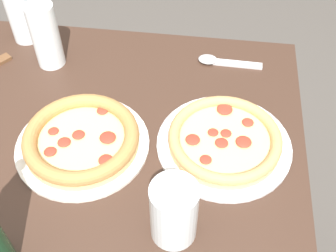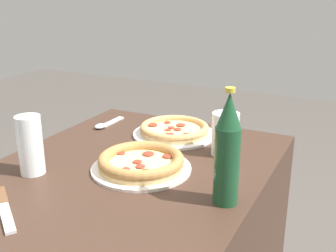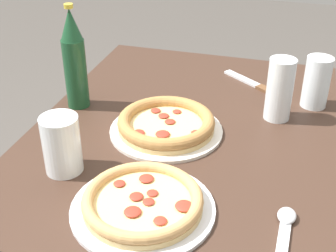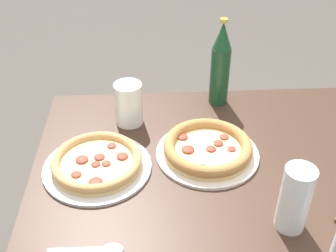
% 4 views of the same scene
% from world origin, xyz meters
% --- Properties ---
extents(pizza_margherita, '(0.27, 0.27, 0.04)m').
position_xyz_m(pizza_margherita, '(0.31, 0.00, 0.79)').
color(pizza_margherita, silver).
rests_on(pizza_margherita, table).
extents(pizza_veggie, '(0.27, 0.27, 0.04)m').
position_xyz_m(pizza_veggie, '(0.03, -0.04, 0.79)').
color(pizza_veggie, silver).
rests_on(pizza_veggie, table).
extents(glass_orange_juice, '(0.07, 0.07, 0.16)m').
position_xyz_m(glass_orange_juice, '(-0.11, 0.21, 0.84)').
color(glass_orange_juice, white).
rests_on(glass_orange_juice, table).
extents(glass_cola, '(0.08, 0.08, 0.13)m').
position_xyz_m(glass_cola, '(0.24, -0.20, 0.83)').
color(glass_cola, white).
rests_on(glass_cola, table).
extents(beer_bottle, '(0.06, 0.06, 0.27)m').
position_xyz_m(beer_bottle, '(-0.04, -0.30, 0.90)').
color(beer_bottle, '#194728').
rests_on(beer_bottle, table).
extents(spoon, '(0.16, 0.04, 0.02)m').
position_xyz_m(spoon, '(0.29, 0.26, 0.78)').
color(spoon, silver).
rests_on(spoon, table).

